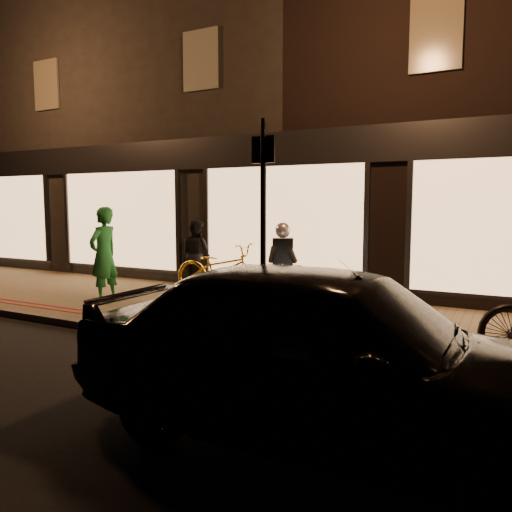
{
  "coord_description": "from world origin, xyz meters",
  "views": [
    {
      "loc": [
        4.49,
        -5.61,
        2.01
      ],
      "look_at": [
        0.41,
        2.07,
        1.1
      ],
      "focal_mm": 35.0,
      "sensor_mm": 36.0,
      "label": 1
    }
  ],
  "objects": [
    {
      "name": "bicycle_gold",
      "position": [
        -0.88,
        2.96,
        0.67
      ],
      "size": [
        2.12,
        0.78,
        1.11
      ],
      "primitive_type": "imported",
      "rotation": [
        0.0,
        0.0,
        1.59
      ],
      "color": "gold",
      "rests_on": "sidewalk"
    },
    {
      "name": "sign_post",
      "position": [
        1.46,
        0.28,
        1.8
      ],
      "size": [
        0.35,
        0.09,
        3.0
      ],
      "rotation": [
        0.0,
        0.0,
        -0.11
      ],
      "color": "black",
      "rests_on": "sidewalk"
    },
    {
      "name": "person_green",
      "position": [
        -2.54,
        1.39,
        1.04
      ],
      "size": [
        0.46,
        0.68,
        1.83
      ],
      "primitive_type": "imported",
      "rotation": [
        0.0,
        0.0,
        -1.54
      ],
      "color": "#207A36",
      "rests_on": "sidewalk"
    },
    {
      "name": "person_dark",
      "position": [
        -1.91,
        3.57,
        0.89
      ],
      "size": [
        0.85,
        0.72,
        1.54
      ],
      "primitive_type": "imported",
      "rotation": [
        0.0,
        0.0,
        2.94
      ],
      "color": "black",
      "rests_on": "sidewalk"
    },
    {
      "name": "building_row",
      "position": [
        -0.0,
        8.99,
        4.25
      ],
      "size": [
        48.0,
        10.11,
        8.5
      ],
      "color": "black",
      "rests_on": "ground"
    },
    {
      "name": "ground",
      "position": [
        0.0,
        0.0,
        0.0
      ],
      "size": [
        90.0,
        90.0,
        0.0
      ],
      "primitive_type": "plane",
      "color": "black",
      "rests_on": "ground"
    },
    {
      "name": "motorcycle",
      "position": [
        1.08,
        1.73,
        0.73
      ],
      "size": [
        0.91,
        1.83,
        1.59
      ],
      "rotation": [
        0.0,
        0.0,
        0.4
      ],
      "color": "black",
      "rests_on": "sidewalk"
    },
    {
      "name": "sidewalk",
      "position": [
        0.0,
        2.0,
        0.06
      ],
      "size": [
        50.0,
        4.0,
        0.12
      ],
      "primitive_type": "cube",
      "color": "brown",
      "rests_on": "ground"
    },
    {
      "name": "red_kerb_lines",
      "position": [
        0.0,
        0.55,
        0.12
      ],
      "size": [
        50.0,
        0.26,
        0.01
      ],
      "color": "maroon",
      "rests_on": "sidewalk"
    },
    {
      "name": "kerb_stone",
      "position": [
        0.0,
        0.05,
        0.06
      ],
      "size": [
        50.0,
        0.14,
        0.12
      ],
      "primitive_type": "cube",
      "color": "#59544C",
      "rests_on": "ground"
    },
    {
      "name": "parked_car",
      "position": [
        3.12,
        -1.71,
        0.78
      ],
      "size": [
        4.62,
        1.91,
        1.57
      ],
      "primitive_type": "imported",
      "rotation": [
        0.0,
        0.0,
        1.56
      ],
      "color": "black",
      "rests_on": "ground"
    }
  ]
}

